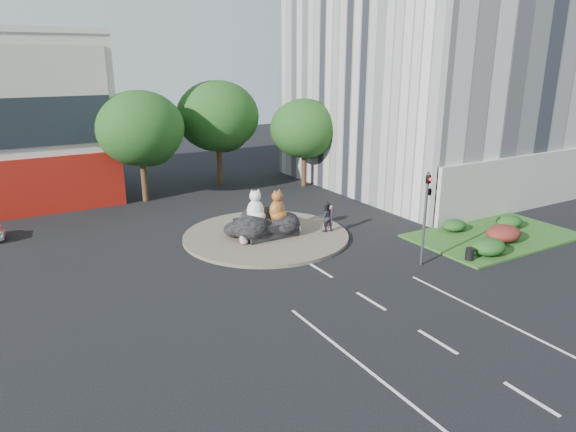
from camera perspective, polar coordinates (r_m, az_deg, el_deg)
name	(u,v)px	position (r m, az deg, el deg)	size (l,w,h in m)	color
ground	(371,301)	(23.58, 9.20, -9.33)	(120.00, 120.00, 0.00)	black
roundabout_island	(266,236)	(31.24, -2.46, -2.19)	(10.00, 10.00, 0.20)	brown
rock_plinth	(266,227)	(31.06, -2.47, -1.23)	(3.20, 2.60, 0.90)	black
grass_verge	(494,236)	(33.68, 21.90, -2.08)	(10.00, 6.00, 0.12)	#21551C
tree_left	(141,132)	(39.73, -16.03, 8.98)	(6.46, 6.46, 8.27)	#382314
tree_mid	(218,119)	(43.80, -7.75, 10.59)	(6.84, 6.84, 8.76)	#382314
tree_right	(305,131)	(43.14, 1.87, 9.39)	(5.70, 5.70, 7.30)	#382314
hedge_near_green	(489,247)	(30.10, 21.42, -3.21)	(2.00, 1.60, 0.90)	#123A13
hedge_red	(503,233)	(32.56, 22.83, -1.79)	(2.20, 1.76, 0.99)	#4B1A14
hedge_mid_green	(509,222)	(35.37, 23.36, -0.57)	(1.80, 1.44, 0.81)	#123A13
hedge_back_green	(454,225)	(33.51, 17.99, -1.00)	(1.60, 1.28, 0.72)	#123A13
traffic_light	(428,198)	(26.98, 15.27, 1.92)	(0.44, 1.24, 5.00)	#595B60
street_lamp	(448,150)	(36.33, 17.31, 7.06)	(2.34, 0.22, 8.06)	#595B60
cat_white	(255,205)	(30.39, -3.65, 1.18)	(1.19, 1.03, 1.99)	white
cat_tabby	(277,205)	(30.54, -1.21, 1.23)	(1.15, 1.00, 1.92)	#C96029
kitten_calico	(243,236)	(29.48, -4.98, -2.27)	(0.56, 0.48, 0.93)	white
kitten_white	(297,225)	(31.54, 1.06, -1.06)	(0.46, 0.40, 0.76)	white
pedestrian_pink	(329,218)	(31.63, 4.61, -0.22)	(0.60, 0.39, 1.64)	#CB838F
pedestrian_dark	(326,217)	(31.52, 4.24, -0.07)	(0.90, 0.70, 1.85)	black
litter_bin	(470,254)	(29.03, 19.54, -3.99)	(0.47, 0.47, 0.66)	black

